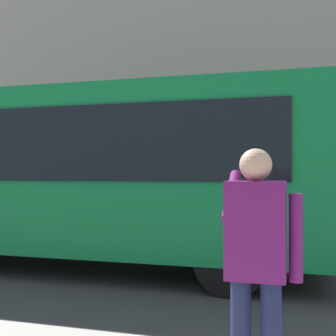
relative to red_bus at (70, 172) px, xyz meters
The scene contains 4 objects.
ground_plane 3.19m from the red_bus, behind, with size 60.00×60.00×0.00m, color #38383A.
building_facade_far 8.76m from the red_bus, 110.78° to the right, with size 28.00×1.55×12.00m.
red_bus is the anchor object (origin of this frame).
pedestrian_photographer 5.49m from the red_bus, 131.62° to the left, with size 0.53×0.52×1.70m.
Camera 1 is at (-1.21, 7.49, 1.70)m, focal length 47.97 mm.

